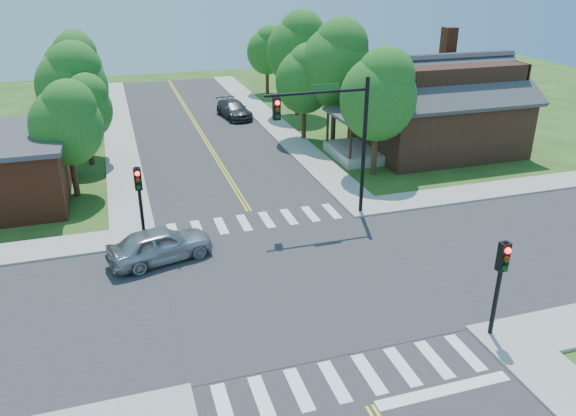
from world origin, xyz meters
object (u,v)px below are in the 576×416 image
object	(u,v)px
signal_mast_ne	(334,127)
signal_pole_nw	(139,191)
house_ne	(437,103)
car_silver	(160,245)
car_dgrey	(234,110)
signal_pole_se	(501,272)

from	to	relation	value
signal_mast_ne	signal_pole_nw	size ratio (longest dim) A/B	1.89
signal_pole_nw	house_ne	distance (m)	22.45
house_ne	car_silver	world-z (taller)	house_ne
signal_pole_nw	house_ne	xyz separation A→B (m)	(20.71, 8.66, 0.67)
signal_mast_ne	car_dgrey	xyz separation A→B (m)	(-0.41, 21.44, -4.15)
signal_mast_ne	car_silver	distance (m)	10.04
signal_mast_ne	house_ne	distance (m)	14.23
car_silver	car_dgrey	xyz separation A→B (m)	(8.53, 23.53, -0.09)
car_silver	car_dgrey	world-z (taller)	car_silver
car_silver	signal_pole_se	bearing A→B (deg)	-144.67
signal_pole_se	house_ne	distance (m)	22.03
signal_pole_se	car_silver	world-z (taller)	signal_pole_se
car_silver	house_ne	bearing A→B (deg)	-75.96
signal_pole_se	car_silver	bearing A→B (deg)	139.35
signal_pole_se	signal_pole_nw	bearing A→B (deg)	135.00
car_silver	car_dgrey	size ratio (longest dim) A/B	0.97
signal_pole_se	signal_mast_ne	bearing A→B (deg)	98.56
signal_pole_nw	car_silver	size ratio (longest dim) A/B	0.78
car_dgrey	car_silver	bearing A→B (deg)	-118.02
signal_mast_ne	signal_pole_nw	bearing A→B (deg)	-179.93
signal_mast_ne	house_ne	size ratio (longest dim) A/B	0.55
house_ne	signal_mast_ne	bearing A→B (deg)	-142.32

